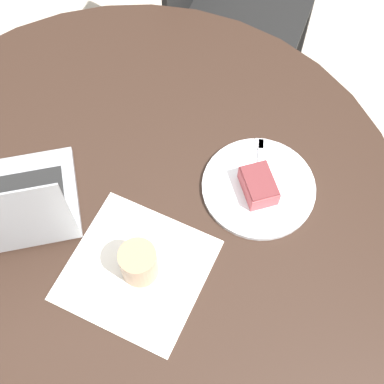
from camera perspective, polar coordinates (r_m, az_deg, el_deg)
name	(u,v)px	position (r m, az deg, el deg)	size (l,w,h in m)	color
ground_plane	(148,302)	(1.90, -4.77, -11.62)	(12.00, 12.00, 0.00)	#B7AD9E
dining_table	(130,234)	(1.34, -6.65, -4.45)	(1.32, 1.32, 0.72)	black
chair	(222,10)	(1.94, 3.20, 18.82)	(0.57, 0.57, 0.94)	black
paper_document	(137,270)	(1.17, -5.90, -8.26)	(0.39, 0.39, 0.00)	white
plate	(259,187)	(1.25, 7.12, 0.50)	(0.26, 0.26, 0.01)	silver
cake_slice	(259,185)	(1.21, 7.11, 0.71)	(0.10, 0.08, 0.05)	#B74C51
fork	(261,163)	(1.27, 7.32, 3.09)	(0.17, 0.06, 0.00)	silver
coffee_glass	(139,263)	(1.12, -5.69, -7.58)	(0.08, 0.08, 0.09)	#997556
laptop	(3,209)	(1.24, -19.53, -1.72)	(0.26, 0.33, 0.26)	gray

